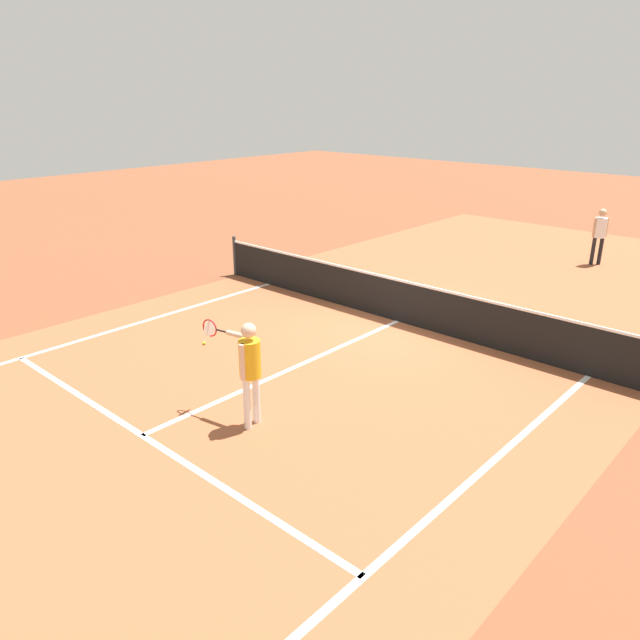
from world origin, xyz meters
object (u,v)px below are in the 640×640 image
at_px(net, 399,300).
at_px(player_far, 600,231).
at_px(tennis_ball_mid_court, 204,343).
at_px(player_near, 249,363).

bearing_deg(net, player_far, 78.93).
xyz_separation_m(player_far, tennis_ball_mid_court, (-3.59, -11.40, -0.96)).
bearing_deg(player_far, net, -101.07).
height_order(player_near, player_far, player_near).
bearing_deg(tennis_ball_mid_court, player_near, -25.58).
relative_size(player_near, player_far, 1.01).
distance_m(net, player_near, 5.22).
distance_m(net, tennis_ball_mid_court, 4.24).
relative_size(player_near, tennis_ball_mid_court, 24.84).
distance_m(player_near, player_far, 12.86).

